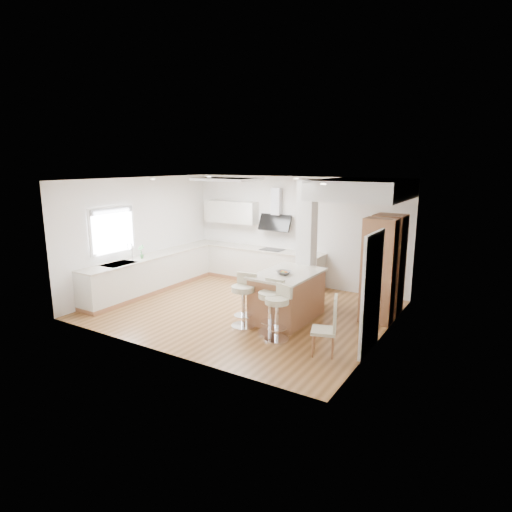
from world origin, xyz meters
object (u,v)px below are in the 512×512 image
Objects in this scene: bar_stool_a at (244,297)px; bar_stool_b at (271,304)px; peninsula at (287,295)px; bar_stool_c at (278,310)px; dining_chair at (329,324)px.

bar_stool_a reaches higher than bar_stool_b.
bar_stool_c is at bearing -70.25° from peninsula.
peninsula is at bearing 97.92° from bar_stool_b.
bar_stool_a is at bearing 151.58° from dining_chair.
bar_stool_b is at bearing -9.35° from bar_stool_a.
bar_stool_a is 0.61m from bar_stool_b.
peninsula is 1.79m from dining_chair.
bar_stool_a is 1.03× the size of bar_stool_b.
bar_stool_c is 1.03m from dining_chair.
peninsula is 1.59× the size of dining_chair.
peninsula and bar_stool_a have the same top height.
bar_stool_b is 1.00× the size of dining_chair.
peninsula reaches higher than dining_chair.
bar_stool_b reaches higher than bar_stool_c.
bar_stool_b is (0.09, -0.85, 0.08)m from peninsula.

